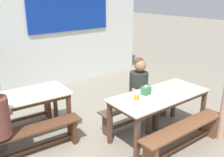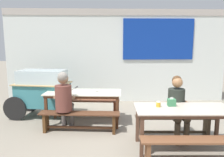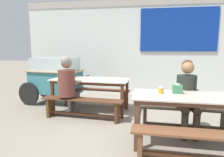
{
  "view_description": "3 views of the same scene",
  "coord_description": "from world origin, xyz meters",
  "px_view_note": "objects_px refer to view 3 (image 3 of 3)",
  "views": [
    {
      "loc": [
        -1.97,
        -2.82,
        2.32
      ],
      "look_at": [
        0.4,
        0.1,
        1.03
      ],
      "focal_mm": 40.25,
      "sensor_mm": 36.0,
      "label": 1
    },
    {
      "loc": [
        -0.42,
        -4.03,
        1.89
      ],
      "look_at": [
        -0.25,
        0.61,
        1.14
      ],
      "focal_mm": 34.66,
      "sensor_mm": 36.0,
      "label": 2
    },
    {
      "loc": [
        0.26,
        -3.32,
        1.44
      ],
      "look_at": [
        -0.28,
        0.09,
        0.92
      ],
      "focal_mm": 31.16,
      "sensor_mm": 36.0,
      "label": 3
    }
  ],
  "objects_px": {
    "bench_near_back": "(183,116)",
    "person_left_back_turned": "(68,83)",
    "food_cart": "(55,77)",
    "soup_bowl": "(102,78)",
    "dining_table_far": "(90,82)",
    "dining_table_near": "(191,101)",
    "bench_near_front": "(198,143)",
    "condiment_jar": "(161,90)",
    "bench_far_back": "(98,94)",
    "person_right_near_table": "(187,93)",
    "bench_far_front": "(82,105)",
    "tissue_box": "(177,89)"
  },
  "relations": [
    {
      "from": "bench_near_back",
      "to": "person_left_back_turned",
      "type": "height_order",
      "value": "person_left_back_turned"
    },
    {
      "from": "food_cart",
      "to": "soup_bowl",
      "type": "bearing_deg",
      "value": -19.73
    },
    {
      "from": "dining_table_far",
      "to": "dining_table_near",
      "type": "height_order",
      "value": "same"
    },
    {
      "from": "bench_near_front",
      "to": "condiment_jar",
      "type": "distance_m",
      "value": 0.9
    },
    {
      "from": "bench_far_back",
      "to": "bench_near_front",
      "type": "xyz_separation_m",
      "value": [
        1.82,
        -2.4,
        0.01
      ]
    },
    {
      "from": "person_left_back_turned",
      "to": "soup_bowl",
      "type": "bearing_deg",
      "value": 35.96
    },
    {
      "from": "dining_table_near",
      "to": "person_right_near_table",
      "type": "height_order",
      "value": "person_right_near_table"
    },
    {
      "from": "person_left_back_turned",
      "to": "person_right_near_table",
      "type": "relative_size",
      "value": 1.03
    },
    {
      "from": "dining_table_far",
      "to": "bench_far_front",
      "type": "relative_size",
      "value": 1.04
    },
    {
      "from": "dining_table_near",
      "to": "tissue_box",
      "type": "distance_m",
      "value": 0.27
    },
    {
      "from": "bench_near_front",
      "to": "tissue_box",
      "type": "relative_size",
      "value": 10.74
    },
    {
      "from": "bench_near_front",
      "to": "tissue_box",
      "type": "bearing_deg",
      "value": 103.4
    },
    {
      "from": "soup_bowl",
      "to": "dining_table_near",
      "type": "bearing_deg",
      "value": -40.47
    },
    {
      "from": "condiment_jar",
      "to": "person_right_near_table",
      "type": "bearing_deg",
      "value": 37.63
    },
    {
      "from": "bench_near_front",
      "to": "person_left_back_turned",
      "type": "xyz_separation_m",
      "value": [
        -2.24,
        1.45,
        0.45
      ]
    },
    {
      "from": "dining_table_near",
      "to": "soup_bowl",
      "type": "xyz_separation_m",
      "value": [
        -1.63,
        1.39,
        0.09
      ]
    },
    {
      "from": "tissue_box",
      "to": "bench_near_front",
      "type": "bearing_deg",
      "value": -76.6
    },
    {
      "from": "food_cart",
      "to": "dining_table_near",
      "type": "bearing_deg",
      "value": -32.1
    },
    {
      "from": "bench_near_front",
      "to": "person_right_near_table",
      "type": "relative_size",
      "value": 1.31
    },
    {
      "from": "bench_far_back",
      "to": "tissue_box",
      "type": "bearing_deg",
      "value": -46.25
    },
    {
      "from": "dining_table_near",
      "to": "person_right_near_table",
      "type": "relative_size",
      "value": 1.36
    },
    {
      "from": "bench_near_front",
      "to": "person_right_near_table",
      "type": "bearing_deg",
      "value": 86.48
    },
    {
      "from": "dining_table_far",
      "to": "tissue_box",
      "type": "relative_size",
      "value": 11.78
    },
    {
      "from": "dining_table_far",
      "to": "bench_near_back",
      "type": "xyz_separation_m",
      "value": [
        1.91,
        -0.84,
        -0.41
      ]
    },
    {
      "from": "bench_far_front",
      "to": "soup_bowl",
      "type": "bearing_deg",
      "value": 61.18
    },
    {
      "from": "bench_far_front",
      "to": "person_right_near_table",
      "type": "height_order",
      "value": "person_right_near_table"
    },
    {
      "from": "bench_far_back",
      "to": "condiment_jar",
      "type": "xyz_separation_m",
      "value": [
        1.41,
        -1.79,
        0.53
      ]
    },
    {
      "from": "bench_near_front",
      "to": "soup_bowl",
      "type": "distance_m",
      "value": 2.55
    },
    {
      "from": "dining_table_far",
      "to": "tissue_box",
      "type": "xyz_separation_m",
      "value": [
        1.71,
        -1.22,
        0.14
      ]
    },
    {
      "from": "bench_far_back",
      "to": "person_left_back_turned",
      "type": "height_order",
      "value": "person_left_back_turned"
    },
    {
      "from": "bench_near_back",
      "to": "person_left_back_turned",
      "type": "bearing_deg",
      "value": 169.75
    },
    {
      "from": "bench_far_front",
      "to": "tissue_box",
      "type": "bearing_deg",
      "value": -21.82
    },
    {
      "from": "bench_near_back",
      "to": "tissue_box",
      "type": "distance_m",
      "value": 0.7
    },
    {
      "from": "person_right_near_table",
      "to": "soup_bowl",
      "type": "xyz_separation_m",
      "value": [
        -1.67,
        0.94,
        0.07
      ]
    },
    {
      "from": "food_cart",
      "to": "person_right_near_table",
      "type": "relative_size",
      "value": 1.43
    },
    {
      "from": "condiment_jar",
      "to": "bench_near_front",
      "type": "bearing_deg",
      "value": -56.22
    },
    {
      "from": "bench_near_back",
      "to": "condiment_jar",
      "type": "relative_size",
      "value": 16.03
    },
    {
      "from": "dining_table_near",
      "to": "bench_near_back",
      "type": "bearing_deg",
      "value": 87.94
    },
    {
      "from": "bench_far_front",
      "to": "bench_near_front",
      "type": "bearing_deg",
      "value": -35.5
    },
    {
      "from": "bench_near_back",
      "to": "soup_bowl",
      "type": "distance_m",
      "value": 1.93
    },
    {
      "from": "person_left_back_turned",
      "to": "person_right_near_table",
      "type": "height_order",
      "value": "person_left_back_turned"
    },
    {
      "from": "bench_far_back",
      "to": "person_right_near_table",
      "type": "distance_m",
      "value": 2.4
    },
    {
      "from": "tissue_box",
      "to": "soup_bowl",
      "type": "bearing_deg",
      "value": 139.31
    },
    {
      "from": "tissue_box",
      "to": "bench_far_front",
      "type": "bearing_deg",
      "value": 158.18
    },
    {
      "from": "bench_near_back",
      "to": "person_right_near_table",
      "type": "distance_m",
      "value": 0.44
    },
    {
      "from": "person_right_near_table",
      "to": "dining_table_near",
      "type": "bearing_deg",
      "value": -95.2
    },
    {
      "from": "bench_far_back",
      "to": "condiment_jar",
      "type": "distance_m",
      "value": 2.34
    },
    {
      "from": "food_cart",
      "to": "tissue_box",
      "type": "bearing_deg",
      "value": -31.66
    },
    {
      "from": "dining_table_far",
      "to": "bench_near_back",
      "type": "height_order",
      "value": "dining_table_far"
    },
    {
      "from": "dining_table_far",
      "to": "person_right_near_table",
      "type": "bearing_deg",
      "value": -25.21
    }
  ]
}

